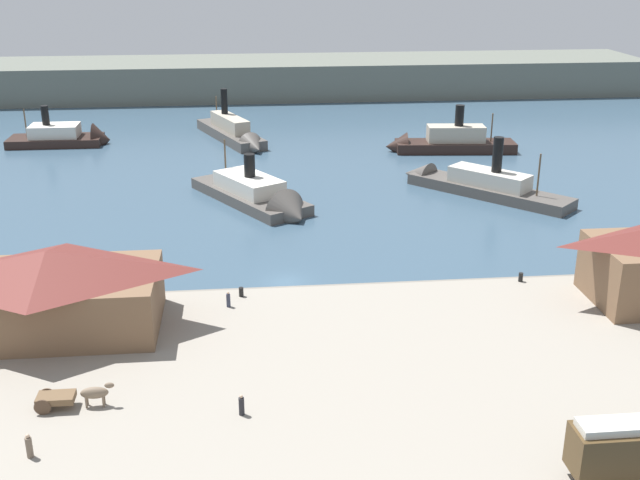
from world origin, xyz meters
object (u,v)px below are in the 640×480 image
(ferry_near_quay, at_px, (235,134))
(mooring_post_center_west, at_px, (241,292))
(horse_cart, at_px, (70,396))
(ferry_shed_east_terminal, at_px, (50,290))
(pedestrian_near_cart, at_px, (29,447))
(pedestrian_near_east_shed, at_px, (242,406))
(mooring_post_east, at_px, (521,277))
(ferry_outer_harbor, at_px, (69,138))
(ferry_approaching_east, at_px, (262,198))
(ferry_mid_harbor, at_px, (471,183))
(ferry_approaching_west, at_px, (442,143))
(pedestrian_walking_east, at_px, (228,300))

(ferry_near_quay, bearing_deg, mooring_post_center_west, -89.44)
(horse_cart, bearing_deg, ferry_shed_east_terminal, 106.70)
(pedestrian_near_cart, bearing_deg, mooring_post_center_west, 59.77)
(pedestrian_near_east_shed, height_order, pedestrian_near_cart, pedestrian_near_cart)
(ferry_shed_east_terminal, distance_m, mooring_post_east, 44.28)
(mooring_post_center_west, distance_m, mooring_post_east, 27.63)
(pedestrian_near_east_shed, distance_m, ferry_outer_harbor, 94.16)
(ferry_approaching_east, bearing_deg, ferry_mid_harbor, 7.04)
(pedestrian_near_cart, bearing_deg, ferry_mid_harbor, 51.58)
(ferry_approaching_east, bearing_deg, mooring_post_center_west, -95.31)
(ferry_shed_east_terminal, bearing_deg, ferry_approaching_west, 51.49)
(ferry_shed_east_terminal, height_order, ferry_approaching_west, ferry_shed_east_terminal)
(pedestrian_walking_east, relative_size, ferry_mid_harbor, 0.07)
(pedestrian_walking_east, bearing_deg, ferry_near_quay, 89.58)
(mooring_post_east, bearing_deg, pedestrian_near_cart, -149.44)
(mooring_post_center_west, distance_m, ferry_near_quay, 68.51)
(ferry_shed_east_terminal, height_order, ferry_near_quay, ferry_near_quay)
(ferry_outer_harbor, bearing_deg, horse_cart, -78.80)
(mooring_post_center_west, height_order, ferry_mid_harbor, ferry_mid_harbor)
(pedestrian_near_east_shed, xyz_separation_m, ferry_near_quay, (-0.57, 88.66, -0.47))
(ferry_mid_harbor, bearing_deg, pedestrian_walking_east, -132.43)
(pedestrian_near_cart, distance_m, ferry_near_quay, 93.14)
(horse_cart, height_order, ferry_approaching_east, ferry_approaching_east)
(ferry_shed_east_terminal, distance_m, pedestrian_walking_east, 15.54)
(ferry_outer_harbor, relative_size, ferry_approaching_east, 0.76)
(ferry_approaching_east, bearing_deg, mooring_post_east, -50.58)
(pedestrian_near_east_shed, bearing_deg, ferry_approaching_east, 86.68)
(pedestrian_near_cart, bearing_deg, pedestrian_walking_east, 59.58)
(pedestrian_walking_east, height_order, mooring_post_center_west, pedestrian_walking_east)
(pedestrian_near_east_shed, distance_m, ferry_near_quay, 88.66)
(horse_cart, height_order, mooring_post_center_west, horse_cart)
(ferry_mid_harbor, xyz_separation_m, ferry_outer_harbor, (-61.94, 34.75, -0.08))
(ferry_mid_harbor, distance_m, ferry_approaching_east, 29.72)
(pedestrian_near_cart, xyz_separation_m, mooring_post_east, (41.43, 24.46, -0.34))
(mooring_post_east, distance_m, ferry_mid_harbor, 34.09)
(horse_cart, bearing_deg, pedestrian_near_cart, -104.84)
(pedestrian_near_east_shed, height_order, ferry_outer_harbor, ferry_outer_harbor)
(horse_cart, relative_size, ferry_approaching_east, 0.25)
(pedestrian_near_cart, height_order, mooring_post_center_west, pedestrian_near_cart)
(pedestrian_walking_east, height_order, mooring_post_east, pedestrian_walking_east)
(pedestrian_near_east_shed, bearing_deg, mooring_post_east, 37.04)
(pedestrian_walking_east, relative_size, ferry_near_quay, 0.06)
(ferry_shed_east_terminal, xyz_separation_m, mooring_post_east, (43.77, 5.90, -3.22))
(ferry_shed_east_terminal, relative_size, pedestrian_near_cart, 10.60)
(horse_cart, distance_m, mooring_post_east, 44.10)
(ferry_shed_east_terminal, bearing_deg, ferry_outer_harbor, 100.23)
(ferry_mid_harbor, height_order, ferry_outer_harbor, ferry_mid_harbor)
(pedestrian_near_east_shed, height_order, mooring_post_east, pedestrian_near_east_shed)
(pedestrian_near_east_shed, height_order, ferry_approaching_east, ferry_approaching_east)
(pedestrian_walking_east, height_order, ferry_approaching_west, ferry_approaching_west)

